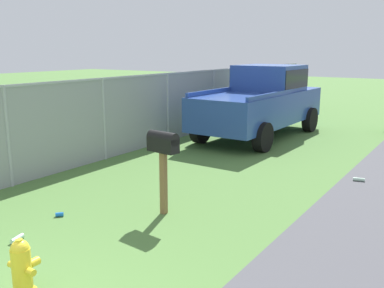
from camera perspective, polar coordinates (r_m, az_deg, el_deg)
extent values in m
cylinder|color=yellow|center=(5.01, -21.52, -15.45)|extent=(0.20, 0.20, 0.52)
sphere|color=yellow|center=(4.90, -21.77, -12.74)|extent=(0.19, 0.19, 0.19)
cylinder|color=yellow|center=(4.87, -21.84, -12.02)|extent=(0.07, 0.07, 0.08)
cylinder|color=yellow|center=(5.07, -20.12, -14.43)|extent=(0.11, 0.10, 0.09)
cylinder|color=yellow|center=(5.10, -22.59, -14.50)|extent=(0.08, 0.09, 0.07)
cylinder|color=yellow|center=(4.89, -20.49, -15.55)|extent=(0.08, 0.09, 0.07)
cube|color=brown|center=(6.80, -3.78, -5.16)|extent=(0.09, 0.09, 1.00)
cube|color=black|center=(6.64, -3.85, -0.12)|extent=(0.26, 0.53, 0.22)
cylinder|color=black|center=(6.62, -3.87, 0.81)|extent=(0.26, 0.53, 0.20)
cube|color=red|center=(6.71, -3.29, 0.60)|extent=(0.02, 0.04, 0.18)
cube|color=#284793|center=(12.87, 8.87, 4.80)|extent=(5.18, 2.01, 0.90)
cube|color=#284793|center=(13.35, 10.17, 8.60)|extent=(1.79, 1.78, 0.76)
cube|color=black|center=(13.35, 10.17, 8.60)|extent=(1.74, 1.82, 0.53)
cube|color=#284793|center=(12.25, 2.92, 6.95)|extent=(2.67, 0.14, 0.12)
cube|color=#284793|center=(11.43, 10.40, 6.37)|extent=(2.67, 0.14, 0.12)
cylinder|color=black|center=(14.86, 8.40, 3.87)|extent=(0.77, 0.28, 0.76)
cylinder|color=black|center=(14.14, 15.29, 3.13)|extent=(0.77, 0.28, 0.76)
cylinder|color=black|center=(11.96, 1.12, 1.94)|extent=(0.77, 0.28, 0.76)
cylinder|color=black|center=(11.04, 9.33, 0.90)|extent=(0.77, 0.28, 0.76)
cylinder|color=#9EA3A8|center=(8.72, -23.15, 0.88)|extent=(0.07, 0.07, 1.92)
cylinder|color=#9EA3A8|center=(10.27, -11.56, 3.24)|extent=(0.07, 0.07, 1.92)
cylinder|color=#9EA3A8|center=(12.14, -3.23, 4.85)|extent=(0.07, 0.07, 1.92)
cylinder|color=#9EA3A8|center=(14.21, 2.81, 5.95)|extent=(0.07, 0.07, 1.92)
cylinder|color=#9EA3A8|center=(16.39, 7.29, 6.73)|extent=(0.07, 0.07, 1.92)
cylinder|color=#9EA3A8|center=(18.65, 10.71, 7.29)|extent=(0.07, 0.07, 1.92)
cylinder|color=#9EA3A8|center=(20.96, 13.39, 7.71)|extent=(0.07, 0.07, 1.92)
cube|color=#9EA3A8|center=(13.08, 0.02, 9.50)|extent=(17.45, 0.04, 0.04)
cube|color=gray|center=(13.16, 0.02, 5.45)|extent=(17.45, 0.01, 1.92)
cylinder|color=#B2D8BF|center=(9.16, 21.16, -4.39)|extent=(0.11, 0.23, 0.07)
cylinder|color=blue|center=(7.12, -17.09, -8.88)|extent=(0.13, 0.13, 0.07)
cylinder|color=#B2D8BF|center=(6.45, -22.07, -11.49)|extent=(0.23, 0.13, 0.07)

